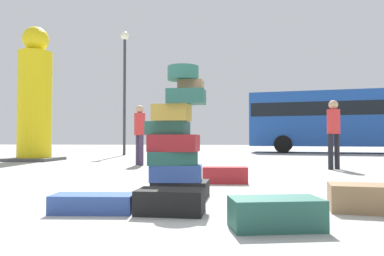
{
  "coord_description": "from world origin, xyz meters",
  "views": [
    {
      "loc": [
        0.75,
        -4.24,
        0.72
      ],
      "look_at": [
        0.05,
        1.5,
        0.89
      ],
      "focal_mm": 34.51,
      "sensor_mm": 36.0,
      "label": 1
    }
  ],
  "objects_px": {
    "suitcase_navy_left_side": "(93,203)",
    "yellow_dummy_statue": "(35,101)",
    "suitcase_brown_right_side": "(365,198)",
    "lamp_post": "(125,73)",
    "person_bearded_onlooker": "(140,129)",
    "suitcase_teal_foreground_near": "(276,213)",
    "suitcase_maroon_behind_tower": "(225,175)",
    "suitcase_black_upright_blue": "(170,201)",
    "person_tourist_with_camera": "(334,128)",
    "parked_bus": "(347,117)",
    "suitcase_tower": "(177,145)"
  },
  "relations": [
    {
      "from": "suitcase_navy_left_side",
      "to": "suitcase_black_upright_blue",
      "type": "bearing_deg",
      "value": -2.23
    },
    {
      "from": "suitcase_teal_foreground_near",
      "to": "person_bearded_onlooker",
      "type": "distance_m",
      "value": 7.48
    },
    {
      "from": "suitcase_brown_right_side",
      "to": "person_bearded_onlooker",
      "type": "relative_size",
      "value": 0.41
    },
    {
      "from": "suitcase_tower",
      "to": "person_bearded_onlooker",
      "type": "relative_size",
      "value": 0.99
    },
    {
      "from": "suitcase_maroon_behind_tower",
      "to": "person_bearded_onlooker",
      "type": "xyz_separation_m",
      "value": [
        -2.45,
        3.83,
        0.85
      ]
    },
    {
      "from": "yellow_dummy_statue",
      "to": "suitcase_black_upright_blue",
      "type": "bearing_deg",
      "value": -52.98
    },
    {
      "from": "parked_bus",
      "to": "yellow_dummy_statue",
      "type": "bearing_deg",
      "value": -136.61
    },
    {
      "from": "parked_bus",
      "to": "lamp_post",
      "type": "height_order",
      "value": "lamp_post"
    },
    {
      "from": "suitcase_black_upright_blue",
      "to": "suitcase_maroon_behind_tower",
      "type": "bearing_deg",
      "value": 81.27
    },
    {
      "from": "suitcase_teal_foreground_near",
      "to": "suitcase_maroon_behind_tower",
      "type": "bearing_deg",
      "value": 87.29
    },
    {
      "from": "suitcase_maroon_behind_tower",
      "to": "parked_bus",
      "type": "height_order",
      "value": "parked_bus"
    },
    {
      "from": "yellow_dummy_statue",
      "to": "person_bearded_onlooker",
      "type": "bearing_deg",
      "value": -22.7
    },
    {
      "from": "suitcase_brown_right_side",
      "to": "lamp_post",
      "type": "relative_size",
      "value": 0.12
    },
    {
      "from": "suitcase_teal_foreground_near",
      "to": "lamp_post",
      "type": "xyz_separation_m",
      "value": [
        -5.28,
        12.87,
        3.54
      ]
    },
    {
      "from": "suitcase_navy_left_side",
      "to": "lamp_post",
      "type": "relative_size",
      "value": 0.14
    },
    {
      "from": "suitcase_brown_right_side",
      "to": "person_bearded_onlooker",
      "type": "distance_m",
      "value": 7.21
    },
    {
      "from": "suitcase_maroon_behind_tower",
      "to": "suitcase_brown_right_side",
      "type": "relative_size",
      "value": 1.07
    },
    {
      "from": "suitcase_tower",
      "to": "person_tourist_with_camera",
      "type": "relative_size",
      "value": 0.99
    },
    {
      "from": "suitcase_tower",
      "to": "suitcase_teal_foreground_near",
      "type": "relative_size",
      "value": 2.27
    },
    {
      "from": "suitcase_teal_foreground_near",
      "to": "person_tourist_with_camera",
      "type": "xyz_separation_m",
      "value": [
        1.99,
        6.08,
        0.86
      ]
    },
    {
      "from": "yellow_dummy_statue",
      "to": "parked_bus",
      "type": "distance_m",
      "value": 14.94
    },
    {
      "from": "yellow_dummy_statue",
      "to": "lamp_post",
      "type": "bearing_deg",
      "value": 68.45
    },
    {
      "from": "person_tourist_with_camera",
      "to": "yellow_dummy_statue",
      "type": "distance_m",
      "value": 9.37
    },
    {
      "from": "yellow_dummy_statue",
      "to": "parked_bus",
      "type": "relative_size",
      "value": 0.44
    },
    {
      "from": "suitcase_teal_foreground_near",
      "to": "suitcase_maroon_behind_tower",
      "type": "distance_m",
      "value": 3.03
    },
    {
      "from": "suitcase_navy_left_side",
      "to": "yellow_dummy_statue",
      "type": "xyz_separation_m",
      "value": [
        -5.29,
        8.06,
        1.91
      ]
    },
    {
      "from": "suitcase_teal_foreground_near",
      "to": "lamp_post",
      "type": "distance_m",
      "value": 14.36
    },
    {
      "from": "suitcase_black_upright_blue",
      "to": "yellow_dummy_statue",
      "type": "relative_size",
      "value": 0.14
    },
    {
      "from": "suitcase_black_upright_blue",
      "to": "lamp_post",
      "type": "relative_size",
      "value": 0.12
    },
    {
      "from": "suitcase_navy_left_side",
      "to": "yellow_dummy_statue",
      "type": "distance_m",
      "value": 9.83
    },
    {
      "from": "suitcase_navy_left_side",
      "to": "person_tourist_with_camera",
      "type": "xyz_separation_m",
      "value": [
        3.7,
        5.63,
        0.9
      ]
    },
    {
      "from": "suitcase_tower",
      "to": "lamp_post",
      "type": "relative_size",
      "value": 0.3
    },
    {
      "from": "suitcase_brown_right_side",
      "to": "person_tourist_with_camera",
      "type": "xyz_separation_m",
      "value": [
        1.03,
        5.26,
        0.85
      ]
    },
    {
      "from": "suitcase_black_upright_blue",
      "to": "person_bearded_onlooker",
      "type": "relative_size",
      "value": 0.39
    },
    {
      "from": "lamp_post",
      "to": "person_bearded_onlooker",
      "type": "bearing_deg",
      "value": -69.0
    },
    {
      "from": "suitcase_black_upright_blue",
      "to": "yellow_dummy_statue",
      "type": "bearing_deg",
      "value": 128.34
    },
    {
      "from": "suitcase_navy_left_side",
      "to": "suitcase_brown_right_side",
      "type": "bearing_deg",
      "value": 2.75
    },
    {
      "from": "suitcase_tower",
      "to": "suitcase_teal_foreground_near",
      "type": "height_order",
      "value": "suitcase_tower"
    },
    {
      "from": "suitcase_brown_right_side",
      "to": "parked_bus",
      "type": "xyz_separation_m",
      "value": [
        4.43,
        16.04,
        1.7
      ]
    },
    {
      "from": "person_bearded_onlooker",
      "to": "yellow_dummy_statue",
      "type": "distance_m",
      "value": 4.5
    },
    {
      "from": "person_bearded_onlooker",
      "to": "lamp_post",
      "type": "relative_size",
      "value": 0.3
    },
    {
      "from": "suitcase_teal_foreground_near",
      "to": "suitcase_navy_left_side",
      "type": "bearing_deg",
      "value": 153.06
    },
    {
      "from": "suitcase_navy_left_side",
      "to": "lamp_post",
      "type": "xyz_separation_m",
      "value": [
        -3.57,
        12.43,
        3.57
      ]
    },
    {
      "from": "suitcase_tower",
      "to": "lamp_post",
      "type": "bearing_deg",
      "value": 110.39
    },
    {
      "from": "suitcase_navy_left_side",
      "to": "suitcase_brown_right_side",
      "type": "distance_m",
      "value": 2.69
    },
    {
      "from": "suitcase_black_upright_blue",
      "to": "parked_bus",
      "type": "height_order",
      "value": "parked_bus"
    },
    {
      "from": "yellow_dummy_statue",
      "to": "suitcase_maroon_behind_tower",
      "type": "bearing_deg",
      "value": -40.37
    },
    {
      "from": "suitcase_maroon_behind_tower",
      "to": "yellow_dummy_statue",
      "type": "bearing_deg",
      "value": 135.07
    },
    {
      "from": "suitcase_teal_foreground_near",
      "to": "lamp_post",
      "type": "height_order",
      "value": "lamp_post"
    },
    {
      "from": "person_tourist_with_camera",
      "to": "yellow_dummy_statue",
      "type": "height_order",
      "value": "yellow_dummy_statue"
    }
  ]
}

